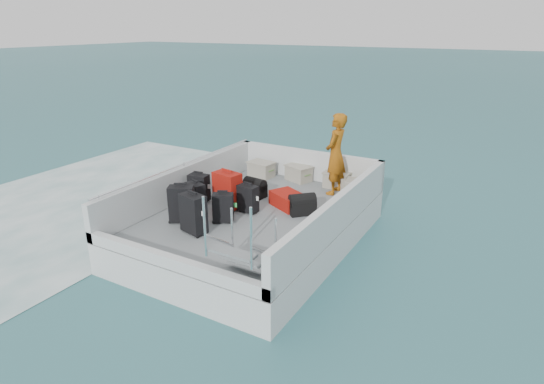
{
  "coord_description": "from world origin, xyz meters",
  "views": [
    {
      "loc": [
        4.37,
        -6.95,
        4.11
      ],
      "look_at": [
        0.21,
        0.32,
        1.0
      ],
      "focal_mm": 30.0,
      "sensor_mm": 36.0,
      "label": 1
    }
  ],
  "objects_px": {
    "suitcase_2": "(199,188)",
    "suitcase_7": "(248,199)",
    "crate_0": "(261,170)",
    "crate_3": "(359,189)",
    "crate_1": "(299,174)",
    "passenger": "(336,154)",
    "suitcase_4": "(223,208)",
    "suitcase_3": "(193,214)",
    "crate_2": "(337,180)",
    "suitcase_1": "(196,198)",
    "suitcase_0": "(182,204)",
    "suitcase_5": "(227,190)",
    "suitcase_8": "(288,200)"
  },
  "relations": [
    {
      "from": "suitcase_2",
      "to": "suitcase_7",
      "type": "height_order",
      "value": "suitcase_2"
    },
    {
      "from": "crate_0",
      "to": "crate_3",
      "type": "xyz_separation_m",
      "value": [
        2.5,
        -0.08,
        -0.01
      ]
    },
    {
      "from": "crate_1",
      "to": "crate_3",
      "type": "xyz_separation_m",
      "value": [
        1.59,
        -0.27,
        -0.01
      ]
    },
    {
      "from": "passenger",
      "to": "suitcase_4",
      "type": "bearing_deg",
      "value": -25.61
    },
    {
      "from": "suitcase_3",
      "to": "crate_2",
      "type": "height_order",
      "value": "suitcase_3"
    },
    {
      "from": "suitcase_1",
      "to": "suitcase_0",
      "type": "bearing_deg",
      "value": -62.35
    },
    {
      "from": "suitcase_2",
      "to": "suitcase_5",
      "type": "height_order",
      "value": "suitcase_5"
    },
    {
      "from": "suitcase_7",
      "to": "passenger",
      "type": "height_order",
      "value": "passenger"
    },
    {
      "from": "suitcase_3",
      "to": "suitcase_4",
      "type": "bearing_deg",
      "value": 88.19
    },
    {
      "from": "suitcase_0",
      "to": "suitcase_3",
      "type": "height_order",
      "value": "suitcase_3"
    },
    {
      "from": "suitcase_0",
      "to": "crate_2",
      "type": "bearing_deg",
      "value": 32.74
    },
    {
      "from": "suitcase_4",
      "to": "suitcase_2",
      "type": "bearing_deg",
      "value": 120.58
    },
    {
      "from": "suitcase_3",
      "to": "suitcase_8",
      "type": "distance_m",
      "value": 2.11
    },
    {
      "from": "suitcase_2",
      "to": "suitcase_0",
      "type": "bearing_deg",
      "value": -75.61
    },
    {
      "from": "suitcase_4",
      "to": "crate_1",
      "type": "xyz_separation_m",
      "value": [
        0.14,
        2.85,
        -0.11
      ]
    },
    {
      "from": "crate_0",
      "to": "crate_3",
      "type": "distance_m",
      "value": 2.5
    },
    {
      "from": "suitcase_1",
      "to": "suitcase_3",
      "type": "distance_m",
      "value": 0.96
    },
    {
      "from": "suitcase_4",
      "to": "suitcase_5",
      "type": "relative_size",
      "value": 0.76
    },
    {
      "from": "suitcase_5",
      "to": "crate_0",
      "type": "relative_size",
      "value": 1.3
    },
    {
      "from": "crate_3",
      "to": "crate_1",
      "type": "bearing_deg",
      "value": 170.49
    },
    {
      "from": "crate_2",
      "to": "suitcase_7",
      "type": "bearing_deg",
      "value": -113.57
    },
    {
      "from": "suitcase_2",
      "to": "suitcase_1",
      "type": "bearing_deg",
      "value": -64.65
    },
    {
      "from": "suitcase_2",
      "to": "crate_3",
      "type": "distance_m",
      "value": 3.4
    },
    {
      "from": "suitcase_3",
      "to": "crate_3",
      "type": "height_order",
      "value": "suitcase_3"
    },
    {
      "from": "suitcase_3",
      "to": "passenger",
      "type": "distance_m",
      "value": 3.45
    },
    {
      "from": "suitcase_4",
      "to": "suitcase_1",
      "type": "bearing_deg",
      "value": 140.81
    },
    {
      "from": "suitcase_1",
      "to": "crate_0",
      "type": "bearing_deg",
      "value": 109.33
    },
    {
      "from": "suitcase_5",
      "to": "passenger",
      "type": "bearing_deg",
      "value": 60.56
    },
    {
      "from": "suitcase_7",
      "to": "crate_2",
      "type": "relative_size",
      "value": 1.0
    },
    {
      "from": "suitcase_2",
      "to": "suitcase_7",
      "type": "xyz_separation_m",
      "value": [
        1.19,
        0.02,
        -0.02
      ]
    },
    {
      "from": "suitcase_8",
      "to": "crate_1",
      "type": "xyz_separation_m",
      "value": [
        -0.56,
        1.57,
        0.03
      ]
    },
    {
      "from": "crate_0",
      "to": "crate_1",
      "type": "xyz_separation_m",
      "value": [
        0.91,
        0.19,
        -0.0
      ]
    },
    {
      "from": "suitcase_2",
      "to": "crate_0",
      "type": "xyz_separation_m",
      "value": [
        0.27,
        2.04,
        -0.12
      ]
    },
    {
      "from": "suitcase_8",
      "to": "suitcase_5",
      "type": "bearing_deg",
      "value": 150.11
    },
    {
      "from": "suitcase_0",
      "to": "suitcase_4",
      "type": "xyz_separation_m",
      "value": [
        0.67,
        0.37,
        -0.07
      ]
    },
    {
      "from": "suitcase_0",
      "to": "suitcase_2",
      "type": "relative_size",
      "value": 1.2
    },
    {
      "from": "suitcase_1",
      "to": "crate_2",
      "type": "height_order",
      "value": "suitcase_1"
    },
    {
      "from": "suitcase_7",
      "to": "suitcase_3",
      "type": "bearing_deg",
      "value": -97.32
    },
    {
      "from": "suitcase_1",
      "to": "suitcase_7",
      "type": "relative_size",
      "value": 1.08
    },
    {
      "from": "suitcase_0",
      "to": "suitcase_1",
      "type": "distance_m",
      "value": 0.52
    },
    {
      "from": "suitcase_0",
      "to": "suitcase_8",
      "type": "xyz_separation_m",
      "value": [
        1.36,
        1.65,
        -0.21
      ]
    },
    {
      "from": "suitcase_1",
      "to": "suitcase_5",
      "type": "height_order",
      "value": "suitcase_5"
    },
    {
      "from": "suitcase_3",
      "to": "crate_2",
      "type": "distance_m",
      "value": 3.72
    },
    {
      "from": "suitcase_7",
      "to": "crate_1",
      "type": "xyz_separation_m",
      "value": [
        -0.0,
        2.21,
        -0.11
      ]
    },
    {
      "from": "suitcase_2",
      "to": "crate_3",
      "type": "xyz_separation_m",
      "value": [
        2.77,
        1.96,
        -0.13
      ]
    },
    {
      "from": "suitcase_2",
      "to": "passenger",
      "type": "bearing_deg",
      "value": 33.08
    },
    {
      "from": "suitcase_5",
      "to": "crate_1",
      "type": "bearing_deg",
      "value": 87.75
    },
    {
      "from": "crate_1",
      "to": "crate_2",
      "type": "relative_size",
      "value": 1.02
    },
    {
      "from": "crate_1",
      "to": "crate_2",
      "type": "distance_m",
      "value": 0.97
    },
    {
      "from": "suitcase_3",
      "to": "crate_0",
      "type": "distance_m",
      "value": 3.36
    }
  ]
}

